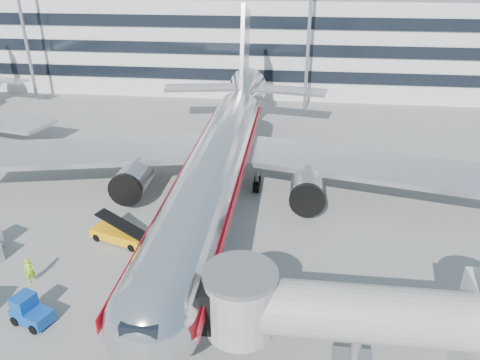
# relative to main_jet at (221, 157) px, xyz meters

# --- Properties ---
(ground) EXTENTS (180.00, 180.00, 0.00)m
(ground) POSITION_rel_main_jet_xyz_m (0.00, -11.72, -4.23)
(ground) COLOR gray
(ground) RESTS_ON ground
(lead_in_line) EXTENTS (0.25, 70.00, 0.01)m
(lead_in_line) POSITION_rel_main_jet_xyz_m (0.00, -1.72, -4.23)
(lead_in_line) COLOR yellow
(lead_in_line) RESTS_ON ground
(main_jet) EXTENTS (50.95, 48.70, 16.06)m
(main_jet) POSITION_rel_main_jet_xyz_m (0.00, 0.00, 0.00)
(main_jet) COLOR silver
(main_jet) RESTS_ON ground
(jet_bridge) EXTENTS (17.80, 4.50, 7.00)m
(jet_bridge) POSITION_rel_main_jet_xyz_m (12.18, -19.72, -0.36)
(jet_bridge) COLOR silver
(jet_bridge) RESTS_ON ground
(terminal) EXTENTS (150.00, 24.25, 15.60)m
(terminal) POSITION_rel_main_jet_xyz_m (0.00, 46.23, 3.57)
(terminal) COLOR silver
(terminal) RESTS_ON ground
(light_mast_west) EXTENTS (2.40, 1.20, 25.45)m
(light_mast_west) POSITION_rel_main_jet_xyz_m (-35.00, 30.28, 10.64)
(light_mast_west) COLOR gray
(light_mast_west) RESTS_ON ground
(light_mast_centre) EXTENTS (2.40, 1.20, 25.45)m
(light_mast_centre) POSITION_rel_main_jet_xyz_m (8.00, 30.28, 10.64)
(light_mast_centre) COLOR gray
(light_mast_centre) RESTS_ON ground
(belt_loader) EXTENTS (5.10, 3.11, 2.39)m
(belt_loader) POSITION_rel_main_jet_xyz_m (-6.97, -8.47, -3.56)
(belt_loader) COLOR #F2A10A
(belt_loader) RESTS_ON ground
(baggage_tug) EXTENTS (2.86, 2.29, 1.89)m
(baggage_tug) POSITION_rel_main_jet_xyz_m (-9.30, -18.09, -3.41)
(baggage_tug) COLOR #0E439D
(baggage_tug) RESTS_ON ground
(ramp_worker) EXTENTS (0.85, 0.86, 2.00)m
(ramp_worker) POSITION_rel_main_jet_xyz_m (-11.33, -14.36, -3.24)
(ramp_worker) COLOR #ACE918
(ramp_worker) RESTS_ON ground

